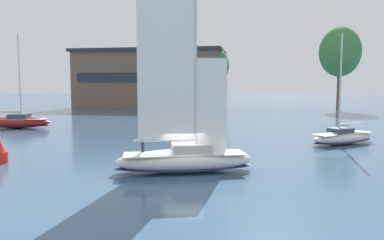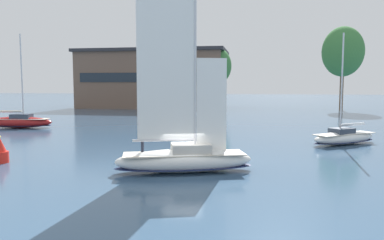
# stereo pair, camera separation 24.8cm
# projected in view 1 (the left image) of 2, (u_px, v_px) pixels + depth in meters

# --- Properties ---
(ground_plane) EXTENTS (400.00, 400.00, 0.00)m
(ground_plane) POSITION_uv_depth(u_px,v_px,m) (185.00, 172.00, 24.15)
(ground_plane) COLOR #385675
(waterfront_building) EXTENTS (35.42, 17.71, 13.88)m
(waterfront_building) POSITION_uv_depth(u_px,v_px,m) (152.00, 79.00, 91.85)
(waterfront_building) COLOR brown
(waterfront_building) RESTS_ON ground
(tree_shore_left) EXTENTS (8.81, 8.81, 18.14)m
(tree_shore_left) POSITION_uv_depth(u_px,v_px,m) (340.00, 52.00, 81.29)
(tree_shore_left) COLOR brown
(tree_shore_left) RESTS_ON ground
(tree_shore_center) EXTENTS (6.78, 6.78, 13.95)m
(tree_shore_center) POSITION_uv_depth(u_px,v_px,m) (214.00, 66.00, 84.44)
(tree_shore_center) COLOR brown
(tree_shore_center) RESTS_ON ground
(sailboat_main) EXTENTS (9.27, 5.05, 12.28)m
(sailboat_main) POSITION_uv_depth(u_px,v_px,m) (185.00, 157.00, 24.06)
(sailboat_main) COLOR white
(sailboat_main) RESTS_ON ground
(sailboat_moored_near_marina) EXTENTS (5.78, 3.77, 7.77)m
(sailboat_moored_near_marina) POSITION_uv_depth(u_px,v_px,m) (184.00, 113.00, 66.32)
(sailboat_moored_near_marina) COLOR white
(sailboat_moored_near_marina) RESTS_ON ground
(sailboat_moored_mid_channel) EXTENTS (7.29, 6.19, 10.35)m
(sailboat_moored_mid_channel) POSITION_uv_depth(u_px,v_px,m) (343.00, 137.00, 35.43)
(sailboat_moored_mid_channel) COLOR white
(sailboat_moored_mid_channel) RESTS_ON ground
(sailboat_moored_far_slip) EXTENTS (9.07, 3.80, 12.09)m
(sailboat_moored_far_slip) POSITION_uv_depth(u_px,v_px,m) (16.00, 122.00, 48.48)
(sailboat_moored_far_slip) COLOR maroon
(sailboat_moored_far_slip) RESTS_ON ground
(channel_buoy) EXTENTS (1.08, 1.08, 1.96)m
(channel_buoy) POSITION_uv_depth(u_px,v_px,m) (0.00, 152.00, 26.81)
(channel_buoy) COLOR red
(channel_buoy) RESTS_ON ground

